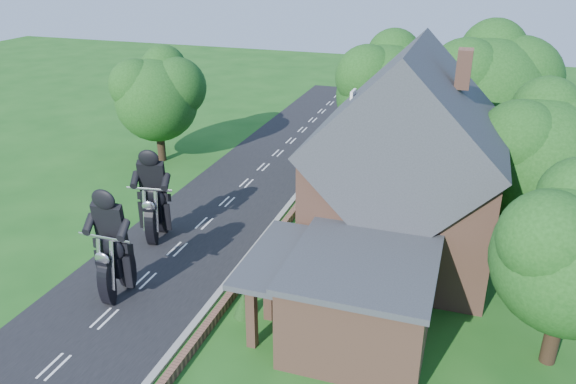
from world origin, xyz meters
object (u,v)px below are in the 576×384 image
(motorcycle_follow, at_px, (157,226))
(annex, at_px, (358,297))
(house, at_px, (405,172))
(garden_wall, at_px, (272,241))
(motorcycle_lead, at_px, (118,281))

(motorcycle_follow, bearing_deg, annex, 149.74)
(house, height_order, annex, house)
(garden_wall, bearing_deg, house, 9.17)
(garden_wall, relative_size, annex, 3.12)
(garden_wall, bearing_deg, motorcycle_lead, -126.07)
(annex, bearing_deg, house, 84.76)
(garden_wall, height_order, house, house)
(garden_wall, distance_m, house, 7.52)
(motorcycle_lead, distance_m, motorcycle_follow, 5.20)
(motorcycle_follow, bearing_deg, motorcycle_lead, 93.64)
(garden_wall, height_order, motorcycle_follow, motorcycle_follow)
(house, distance_m, motorcycle_follow, 12.71)
(annex, xyz_separation_m, motorcycle_lead, (-10.23, -0.59, -1.01))
(house, distance_m, motorcycle_lead, 13.61)
(garden_wall, bearing_deg, annex, -46.16)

